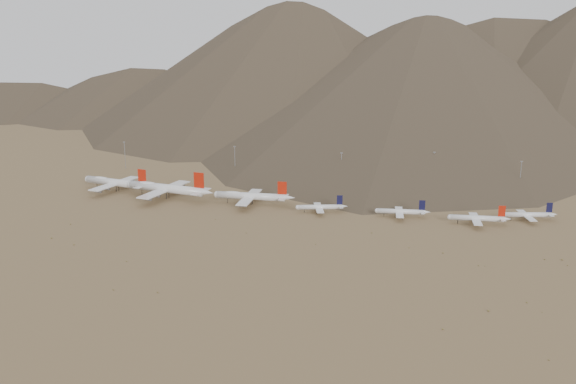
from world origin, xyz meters
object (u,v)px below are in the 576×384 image
(widebody_centre, at_px, (166,188))
(narrowbody_a, at_px, (321,207))
(widebody_west, at_px, (116,183))
(widebody_east, at_px, (251,196))
(control_tower, at_px, (326,174))
(narrowbody_b, at_px, (402,212))

(widebody_centre, height_order, narrowbody_a, widebody_centre)
(widebody_west, height_order, widebody_centre, widebody_centre)
(widebody_centre, xyz_separation_m, widebody_east, (69.79, 0.46, -1.54))
(widebody_centre, relative_size, control_tower, 6.52)
(narrowbody_b, distance_m, control_tower, 121.33)
(widebody_west, relative_size, widebody_east, 1.09)
(widebody_west, height_order, narrowbody_b, widebody_west)
(widebody_west, distance_m, widebody_east, 119.61)
(widebody_west, height_order, narrowbody_a, widebody_west)
(widebody_west, height_order, widebody_east, widebody_west)
(widebody_east, bearing_deg, narrowbody_a, -11.36)
(widebody_west, xyz_separation_m, narrowbody_a, (174.87, -16.47, -3.06))
(widebody_centre, bearing_deg, narrowbody_b, 6.57)
(widebody_west, bearing_deg, narrowbody_a, 4.41)
(widebody_west, xyz_separation_m, widebody_centre, (49.44, -9.91, 0.90))
(narrowbody_b, relative_size, control_tower, 3.24)
(widebody_centre, relative_size, widebody_east, 1.23)
(widebody_centre, height_order, control_tower, widebody_centre)
(narrowbody_b, bearing_deg, narrowbody_a, 175.32)
(widebody_east, bearing_deg, control_tower, 63.16)
(widebody_centre, bearing_deg, widebody_east, 7.99)
(widebody_east, xyz_separation_m, narrowbody_b, (113.36, -3.79, -2.32))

